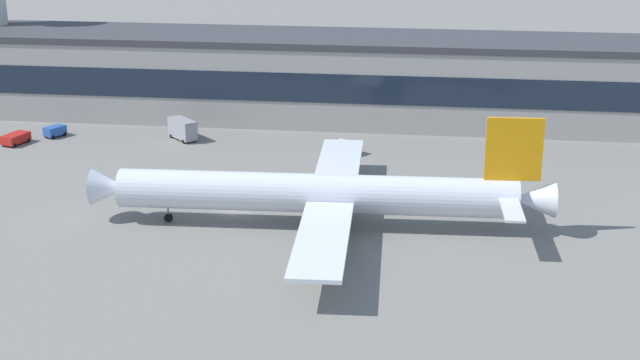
{
  "coord_description": "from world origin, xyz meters",
  "views": [
    {
      "loc": [
        26.71,
        -115.68,
        44.71
      ],
      "look_at": [
        11.8,
        0.08,
        5.0
      ],
      "focal_mm": 52.33,
      "sensor_mm": 36.0,
      "label": 1
    }
  ],
  "objects_px": {
    "pushback_tractor": "(16,138)",
    "follow_me_car": "(347,147)",
    "stair_truck": "(183,129)",
    "baggage_tug": "(55,131)",
    "airliner": "(323,193)"
  },
  "relations": [
    {
      "from": "pushback_tractor",
      "to": "stair_truck",
      "type": "distance_m",
      "value": 27.92
    },
    {
      "from": "stair_truck",
      "to": "baggage_tug",
      "type": "relative_size",
      "value": 1.45
    },
    {
      "from": "airliner",
      "to": "pushback_tractor",
      "type": "distance_m",
      "value": 63.91
    },
    {
      "from": "airliner",
      "to": "follow_me_car",
      "type": "bearing_deg",
      "value": 90.21
    },
    {
      "from": "airliner",
      "to": "stair_truck",
      "type": "bearing_deg",
      "value": 127.95
    },
    {
      "from": "stair_truck",
      "to": "follow_me_car",
      "type": "bearing_deg",
      "value": -8.11
    },
    {
      "from": "pushback_tractor",
      "to": "stair_truck",
      "type": "xyz_separation_m",
      "value": [
        27.24,
        6.03,
        0.93
      ]
    },
    {
      "from": "stair_truck",
      "to": "follow_me_car",
      "type": "distance_m",
      "value": 28.86
    },
    {
      "from": "baggage_tug",
      "to": "follow_me_car",
      "type": "height_order",
      "value": "same"
    },
    {
      "from": "follow_me_car",
      "to": "stair_truck",
      "type": "bearing_deg",
      "value": 171.89
    },
    {
      "from": "pushback_tractor",
      "to": "follow_me_car",
      "type": "bearing_deg",
      "value": 2.01
    },
    {
      "from": "baggage_tug",
      "to": "pushback_tractor",
      "type": "bearing_deg",
      "value": -133.67
    },
    {
      "from": "pushback_tractor",
      "to": "baggage_tug",
      "type": "bearing_deg",
      "value": 46.33
    },
    {
      "from": "follow_me_car",
      "to": "pushback_tractor",
      "type": "bearing_deg",
      "value": -177.99
    },
    {
      "from": "pushback_tractor",
      "to": "baggage_tug",
      "type": "relative_size",
      "value": 1.3
    }
  ]
}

